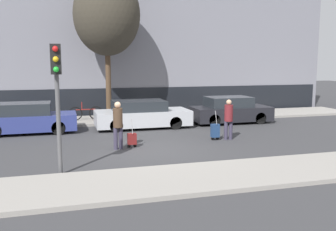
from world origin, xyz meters
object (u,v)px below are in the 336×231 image
object	(u,v)px
parked_car_1	(142,115)
parked_bicycle	(86,113)
pedestrian_right	(229,117)
parked_car_2	(230,111)
traffic_light	(57,83)
trolley_left	(132,139)
trolley_right	(215,131)
bare_tree_near_crossing	(107,15)
pedestrian_left	(118,122)
parked_car_0	(27,119)

from	to	relation	value
parked_car_1	parked_bicycle	xyz separation A→B (m)	(-2.48, 2.37, -0.14)
pedestrian_right	parked_bicycle	bearing A→B (deg)	138.96
parked_car_2	traffic_light	bearing A→B (deg)	-140.23
trolley_left	trolley_right	xyz separation A→B (m)	(3.49, 0.39, 0.06)
trolley_left	trolley_right	world-z (taller)	trolley_right
parked_car_1	parked_car_2	xyz separation A→B (m)	(4.71, 0.17, 0.01)
trolley_left	pedestrian_right	distance (m)	4.09
parked_car_1	traffic_light	distance (m)	8.08
pedestrian_right	traffic_light	world-z (taller)	traffic_light
parked_car_1	bare_tree_near_crossing	xyz separation A→B (m)	(-1.23, 2.71, 4.92)
trolley_right	traffic_light	bearing A→B (deg)	-151.48
parked_car_1	parked_car_2	world-z (taller)	parked_car_2
parked_bicycle	pedestrian_left	bearing A→B (deg)	-83.50
trolley_left	traffic_light	xyz separation A→B (m)	(-2.55, -2.89, 2.27)
parked_car_0	trolley_left	size ratio (longest dim) A/B	3.89
trolley_right	bare_tree_near_crossing	xyz separation A→B (m)	(-3.50, 6.31, 5.17)
parked_car_0	parked_car_2	world-z (taller)	parked_car_2
trolley_left	parked_bicycle	size ratio (longest dim) A/B	0.60
bare_tree_near_crossing	parked_car_2	bearing A→B (deg)	-23.17
parked_car_1	parked_bicycle	distance (m)	3.44
bare_tree_near_crossing	parked_car_0	bearing A→B (deg)	-145.85
parked_car_1	trolley_right	bearing A→B (deg)	-57.71
pedestrian_left	trolley_left	bearing A→B (deg)	179.93
trolley_left	bare_tree_near_crossing	distance (m)	8.50
trolley_right	pedestrian_right	bearing A→B (deg)	-7.66
parked_car_1	trolley_right	world-z (taller)	parked_car_1
trolley_left	parked_bicycle	bearing A→B (deg)	101.30
parked_car_0	parked_bicycle	world-z (taller)	parked_car_0
trolley_left	traffic_light	bearing A→B (deg)	-131.42
parked_car_2	trolley_left	distance (m)	7.24
pedestrian_left	traffic_light	distance (m)	3.76
trolley_left	trolley_right	size ratio (longest dim) A/B	0.89
trolley_left	traffic_light	world-z (taller)	traffic_light
parked_bicycle	trolley_right	bearing A→B (deg)	-51.46
trolley_right	parked_bicycle	xyz separation A→B (m)	(-4.76, 5.97, 0.11)
pedestrian_right	traffic_light	bearing A→B (deg)	-146.31
parked_car_1	parked_bicycle	size ratio (longest dim) A/B	2.54
parked_car_0	parked_bicycle	distance (m)	3.56
trolley_left	pedestrian_left	bearing A→B (deg)	-164.51
parked_car_0	pedestrian_right	size ratio (longest dim) A/B	2.52
trolley_left	traffic_light	distance (m)	4.47
pedestrian_left	traffic_light	size ratio (longest dim) A/B	0.48
pedestrian_right	pedestrian_left	bearing A→B (deg)	-166.48
pedestrian_right	parked_bicycle	world-z (taller)	pedestrian_right
parked_car_1	bare_tree_near_crossing	distance (m)	5.75
parked_car_0	bare_tree_near_crossing	bearing A→B (deg)	34.15
bare_tree_near_crossing	parked_car_1	bearing A→B (deg)	-65.61
parked_car_2	traffic_light	world-z (taller)	traffic_light
parked_car_1	bare_tree_near_crossing	bearing A→B (deg)	114.39
trolley_left	pedestrian_right	size ratio (longest dim) A/B	0.65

